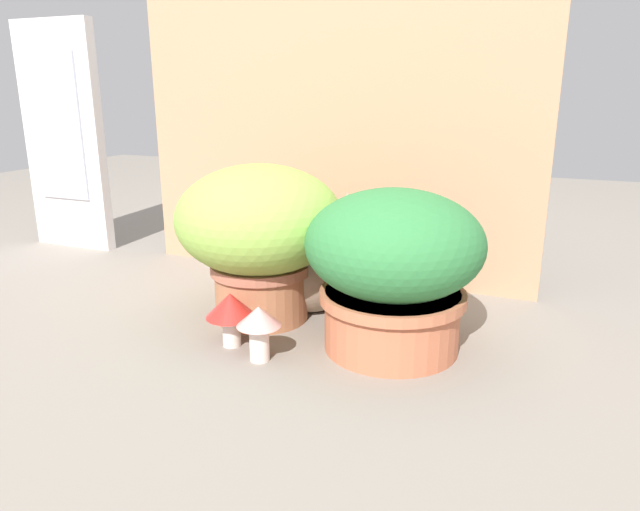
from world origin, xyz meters
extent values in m
plane|color=gray|center=(0.00, 0.00, 0.00)|extent=(6.00, 6.00, 0.00)
cube|color=tan|center=(-0.01, 0.50, 0.50)|extent=(1.25, 0.03, 1.00)
cube|color=white|center=(-1.02, 0.46, 0.40)|extent=(0.34, 0.04, 0.80)
cube|color=silver|center=(-1.02, 0.43, 0.44)|extent=(0.22, 0.01, 0.51)
cylinder|color=#AC6B48|center=(-0.03, 0.09, 0.07)|extent=(0.24, 0.24, 0.15)
cylinder|color=#AE664E|center=(-0.03, 0.09, 0.14)|extent=(0.25, 0.25, 0.02)
ellipsoid|color=#8DB74A|center=(-0.03, 0.09, 0.26)|extent=(0.41, 0.41, 0.27)
cylinder|color=#C06947|center=(0.32, 0.04, 0.07)|extent=(0.30, 0.30, 0.14)
cylinder|color=#BE6A49|center=(0.32, 0.04, 0.13)|extent=(0.33, 0.33, 0.02)
ellipsoid|color=#327B3E|center=(0.32, 0.04, 0.25)|extent=(0.39, 0.39, 0.24)
ellipsoid|color=tan|center=(0.07, 0.19, 0.11)|extent=(0.30, 0.31, 0.22)
ellipsoid|color=beige|center=(0.14, 0.27, 0.10)|extent=(0.12, 0.12, 0.11)
sphere|color=tan|center=(0.15, 0.28, 0.23)|extent=(0.16, 0.16, 0.11)
cone|color=tan|center=(0.12, 0.30, 0.29)|extent=(0.05, 0.05, 0.04)
cone|color=tan|center=(0.17, 0.26, 0.29)|extent=(0.05, 0.05, 0.04)
cylinder|color=tan|center=(-0.03, 0.13, 0.02)|extent=(0.15, 0.16, 0.07)
cylinder|color=silver|center=(0.08, -0.13, 0.04)|extent=(0.04, 0.04, 0.08)
cone|color=pink|center=(0.08, -0.13, 0.10)|extent=(0.10, 0.10, 0.04)
cylinder|color=silver|center=(-0.02, -0.08, 0.04)|extent=(0.04, 0.04, 0.07)
cone|color=red|center=(-0.02, -0.08, 0.10)|extent=(0.11, 0.11, 0.06)
camera|label=1|loc=(0.64, -1.14, 0.57)|focal=32.47mm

